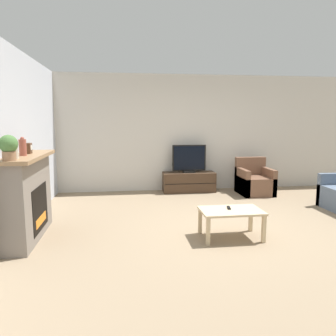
{
  "coord_description": "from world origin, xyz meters",
  "views": [
    {
      "loc": [
        -1.71,
        -4.85,
        1.66
      ],
      "look_at": [
        -0.98,
        0.6,
        0.85
      ],
      "focal_mm": 35.0,
      "sensor_mm": 36.0,
      "label": 1
    }
  ],
  "objects_px": {
    "fireplace": "(27,196)",
    "coffee_table": "(231,214)",
    "mantel_vase_centre_left": "(23,147)",
    "mantel_clock": "(29,148)",
    "mantel_vase_left": "(14,149)",
    "tv_stand": "(189,182)",
    "tv": "(189,160)",
    "remote": "(229,208)",
    "armchair": "(254,182)",
    "potted_plant": "(9,146)"
  },
  "relations": [
    {
      "from": "tv_stand",
      "to": "coffee_table",
      "type": "height_order",
      "value": "tv_stand"
    },
    {
      "from": "tv",
      "to": "mantel_vase_centre_left",
      "type": "bearing_deg",
      "value": -135.33
    },
    {
      "from": "fireplace",
      "to": "remote",
      "type": "xyz_separation_m",
      "value": [
        2.82,
        -0.3,
        -0.18
      ]
    },
    {
      "from": "mantel_clock",
      "to": "remote",
      "type": "xyz_separation_m",
      "value": [
        2.8,
        -0.45,
        -0.84
      ]
    },
    {
      "from": "fireplace",
      "to": "remote",
      "type": "relative_size",
      "value": 9.91
    },
    {
      "from": "mantel_vase_centre_left",
      "to": "potted_plant",
      "type": "height_order",
      "value": "potted_plant"
    },
    {
      "from": "mantel_clock",
      "to": "potted_plant",
      "type": "distance_m",
      "value": 0.81
    },
    {
      "from": "potted_plant",
      "to": "mantel_vase_centre_left",
      "type": "bearing_deg",
      "value": 90.0
    },
    {
      "from": "mantel_clock",
      "to": "mantel_vase_left",
      "type": "bearing_deg",
      "value": -90.07
    },
    {
      "from": "fireplace",
      "to": "mantel_vase_centre_left",
      "type": "relative_size",
      "value": 6.08
    },
    {
      "from": "armchair",
      "to": "mantel_vase_centre_left",
      "type": "bearing_deg",
      "value": -150.78
    },
    {
      "from": "fireplace",
      "to": "coffee_table",
      "type": "height_order",
      "value": "fireplace"
    },
    {
      "from": "mantel_clock",
      "to": "tv_stand",
      "type": "relative_size",
      "value": 0.13
    },
    {
      "from": "tv_stand",
      "to": "armchair",
      "type": "relative_size",
      "value": 1.49
    },
    {
      "from": "armchair",
      "to": "remote",
      "type": "bearing_deg",
      "value": -119.37
    },
    {
      "from": "tv",
      "to": "tv_stand",
      "type": "bearing_deg",
      "value": 90.0
    },
    {
      "from": "potted_plant",
      "to": "tv_stand",
      "type": "distance_m",
      "value": 4.5
    },
    {
      "from": "remote",
      "to": "potted_plant",
      "type": "bearing_deg",
      "value": -161.82
    },
    {
      "from": "mantel_vase_centre_left",
      "to": "mantel_vase_left",
      "type": "bearing_deg",
      "value": -90.0
    },
    {
      "from": "potted_plant",
      "to": "remote",
      "type": "bearing_deg",
      "value": 7.17
    },
    {
      "from": "tv",
      "to": "coffee_table",
      "type": "relative_size",
      "value": 0.91
    },
    {
      "from": "tv",
      "to": "remote",
      "type": "relative_size",
      "value": 5.03
    },
    {
      "from": "mantel_vase_centre_left",
      "to": "remote",
      "type": "xyz_separation_m",
      "value": [
        2.8,
        -0.18,
        -0.89
      ]
    },
    {
      "from": "fireplace",
      "to": "armchair",
      "type": "height_order",
      "value": "fireplace"
    },
    {
      "from": "armchair",
      "to": "coffee_table",
      "type": "bearing_deg",
      "value": -118.51
    },
    {
      "from": "potted_plant",
      "to": "remote",
      "type": "height_order",
      "value": "potted_plant"
    },
    {
      "from": "tv_stand",
      "to": "remote",
      "type": "height_order",
      "value": "tv_stand"
    },
    {
      "from": "mantel_vase_centre_left",
      "to": "tv_stand",
      "type": "relative_size",
      "value": 0.21
    },
    {
      "from": "fireplace",
      "to": "mantel_vase_left",
      "type": "xyz_separation_m",
      "value": [
        0.02,
        -0.46,
        0.71
      ]
    },
    {
      "from": "coffee_table",
      "to": "remote",
      "type": "distance_m",
      "value": 0.1
    },
    {
      "from": "potted_plant",
      "to": "tv_stand",
      "type": "height_order",
      "value": "potted_plant"
    },
    {
      "from": "mantel_vase_centre_left",
      "to": "remote",
      "type": "height_order",
      "value": "mantel_vase_centre_left"
    },
    {
      "from": "tv",
      "to": "fireplace",
      "type": "bearing_deg",
      "value": -136.71
    },
    {
      "from": "tv",
      "to": "remote",
      "type": "height_order",
      "value": "tv"
    },
    {
      "from": "mantel_vase_left",
      "to": "tv",
      "type": "distance_m",
      "value": 4.25
    },
    {
      "from": "mantel_vase_left",
      "to": "mantel_vase_centre_left",
      "type": "bearing_deg",
      "value": 90.0
    },
    {
      "from": "mantel_vase_left",
      "to": "mantel_clock",
      "type": "relative_size",
      "value": 1.77
    },
    {
      "from": "fireplace",
      "to": "potted_plant",
      "type": "relative_size",
      "value": 5.07
    },
    {
      "from": "mantel_vase_left",
      "to": "tv_stand",
      "type": "bearing_deg",
      "value": 48.03
    },
    {
      "from": "mantel_vase_left",
      "to": "mantel_vase_centre_left",
      "type": "distance_m",
      "value": 0.35
    },
    {
      "from": "fireplace",
      "to": "mantel_clock",
      "type": "bearing_deg",
      "value": 83.43
    },
    {
      "from": "tv_stand",
      "to": "mantel_vase_centre_left",
      "type": "bearing_deg",
      "value": -135.31
    },
    {
      "from": "mantel_clock",
      "to": "coffee_table",
      "type": "xyz_separation_m",
      "value": [
        2.81,
        -0.53,
        -0.91
      ]
    },
    {
      "from": "tv_stand",
      "to": "armchair",
      "type": "height_order",
      "value": "armchair"
    },
    {
      "from": "fireplace",
      "to": "coffee_table",
      "type": "bearing_deg",
      "value": -7.52
    },
    {
      "from": "tv_stand",
      "to": "coffee_table",
      "type": "bearing_deg",
      "value": -90.13
    },
    {
      "from": "armchair",
      "to": "tv",
      "type": "bearing_deg",
      "value": 163.75
    },
    {
      "from": "mantel_vase_centre_left",
      "to": "mantel_clock",
      "type": "relative_size",
      "value": 1.68
    },
    {
      "from": "coffee_table",
      "to": "remote",
      "type": "relative_size",
      "value": 5.54
    },
    {
      "from": "fireplace",
      "to": "mantel_vase_left",
      "type": "bearing_deg",
      "value": -87.9
    }
  ]
}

